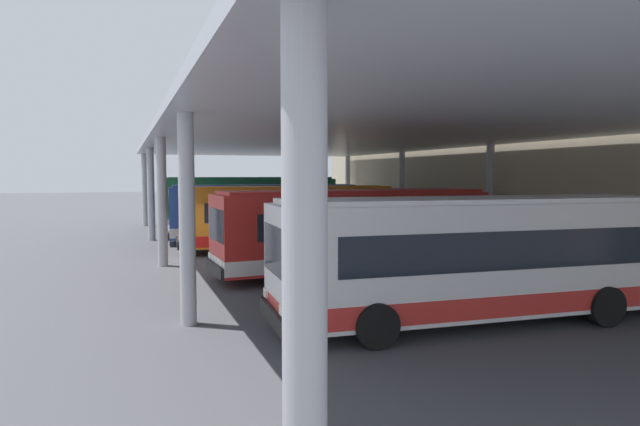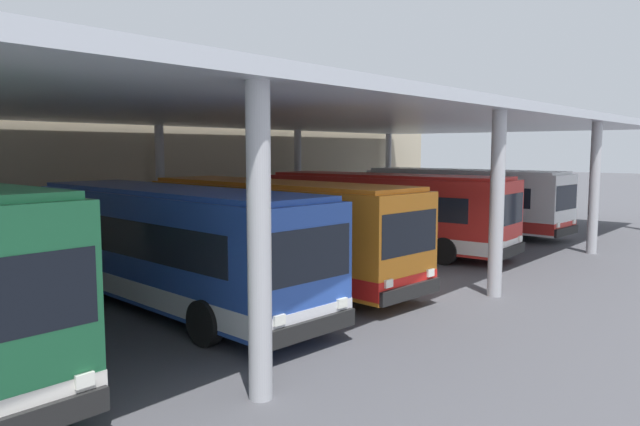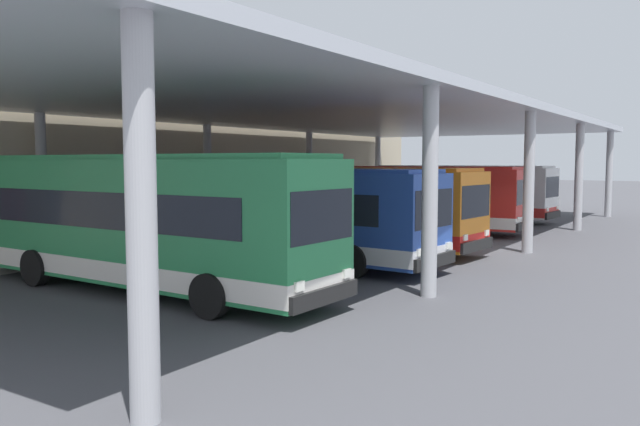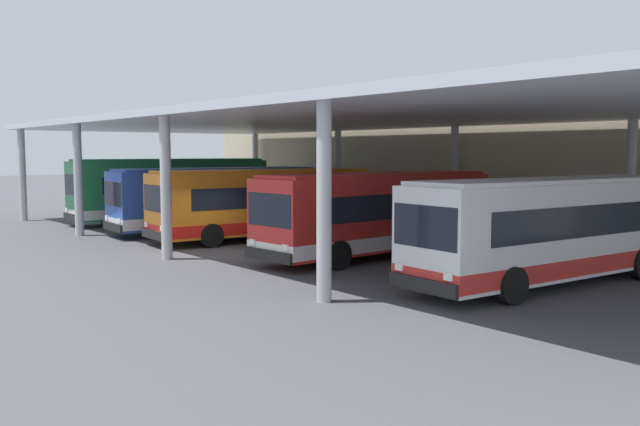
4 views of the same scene
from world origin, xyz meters
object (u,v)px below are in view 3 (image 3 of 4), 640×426
at_px(bus_second_bay, 293,214).
at_px(trash_bin, 261,215).
at_px(bus_far_bay, 413,198).
at_px(bench_waiting, 286,211).
at_px(bus_departing, 461,192).
at_px(bus_middle_bay, 350,206).
at_px(bus_nearest_bay, 145,221).

bearing_deg(bus_second_bay, trash_bin, 43.50).
bearing_deg(bus_far_bay, bench_waiting, 89.30).
bearing_deg(bus_departing, bus_second_bay, -177.20).
distance_m(bench_waiting, trash_bin, 2.78).
relative_size(bus_second_bay, trash_bin, 10.89).
bearing_deg(bus_middle_bay, bus_far_bay, 4.17).
distance_m(bus_nearest_bay, bus_second_bay, 5.99).
height_order(bus_departing, bench_waiting, bus_departing).
xyz_separation_m(bus_middle_bay, trash_bin, (4.33, 7.78, -0.98)).
bearing_deg(bench_waiting, bus_far_bay, -90.70).
distance_m(bus_middle_bay, bench_waiting, 10.86).
xyz_separation_m(bus_nearest_bay, bus_far_bay, (16.97, 0.15, -0.19)).
relative_size(bus_far_bay, bus_departing, 1.00).
xyz_separation_m(bus_nearest_bay, bench_waiting, (17.06, 7.82, -1.18)).
bearing_deg(trash_bin, bus_far_bay, -69.92).
bearing_deg(bus_departing, bus_far_bay, -178.13).
xyz_separation_m(bus_nearest_bay, bus_second_bay, (5.96, -0.51, -0.19)).
bearing_deg(bus_middle_bay, bus_nearest_bay, 177.92).
height_order(bus_middle_bay, trash_bin, bus_middle_bay).
bearing_deg(bus_far_bay, bus_nearest_bay, -179.51).
distance_m(bus_departing, bench_waiting, 10.36).
distance_m(bus_second_bay, bus_middle_bay, 4.03).
bearing_deg(bus_second_bay, bus_middle_bay, 2.09).
bearing_deg(bus_departing, trash_bin, 144.60).
bearing_deg(bus_middle_bay, trash_bin, 60.91).
bearing_deg(bus_nearest_bay, bus_departing, 0.91).
xyz_separation_m(bus_second_bay, bus_middle_bay, (4.02, 0.15, 0.00)).
bearing_deg(bench_waiting, bus_middle_bay, -130.85).
xyz_separation_m(bus_second_bay, bus_far_bay, (11.01, 0.66, 0.00)).
distance_m(bus_far_bay, bench_waiting, 7.74).
distance_m(bus_nearest_bay, trash_bin, 16.16).
xyz_separation_m(bus_departing, trash_bin, (-9.89, 7.03, -0.98)).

